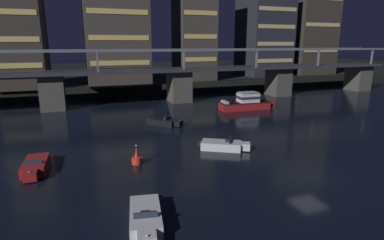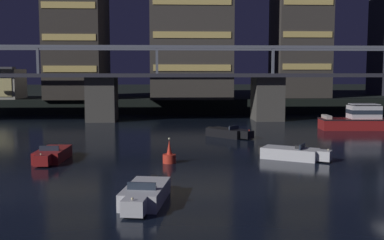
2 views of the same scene
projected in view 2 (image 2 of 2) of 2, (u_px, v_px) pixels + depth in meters
The scene contains 11 objects.
far_riverbank at pixel (224, 94), 107.93m from camera, with size 240.00×80.00×2.20m, color black.
river_bridge at pixel (267, 89), 59.93m from camera, with size 90.47×6.40×9.38m.
tower_west_low at pixel (78, 25), 71.55m from camera, with size 8.10×13.28×22.67m.
tower_west_tall at pixel (190, 22), 70.88m from camera, with size 11.90×11.97×23.48m.
tower_central at pixel (300, 20), 73.71m from camera, with size 8.07×8.75×24.50m.
cabin_cruiser_near_left at pixel (361, 120), 50.40m from camera, with size 9.24×3.11×2.79m.
speedboat_near_center at pixel (229, 133), 44.55m from camera, with size 4.30×4.47×1.16m.
speedboat_near_right at pixel (52, 155), 32.83m from camera, with size 1.95×5.21×1.16m.
speedboat_mid_left at pixel (293, 154), 33.32m from camera, with size 4.87×3.61×1.16m.
speedboat_mid_center at pixel (145, 194), 22.23m from camera, with size 2.41×5.23×1.16m.
channel_buoy at pixel (169, 156), 31.96m from camera, with size 0.90×0.90×1.76m.
Camera 2 is at (-12.70, -24.23, 6.24)m, focal length 43.72 mm.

